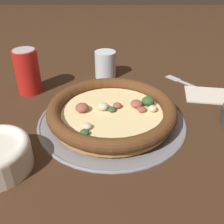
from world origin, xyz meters
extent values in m
plane|color=#3D2616|center=(0.00, 0.00, 0.00)|extent=(3.00, 3.00, 0.00)
cylinder|color=gray|center=(0.00, 0.00, 0.00)|extent=(0.34, 0.34, 0.00)
torus|color=gray|center=(0.00, 0.00, 0.00)|extent=(0.35, 0.35, 0.01)
cylinder|color=#BC7F42|center=(0.00, 0.00, 0.02)|extent=(0.28, 0.28, 0.01)
torus|color=#563319|center=(0.00, 0.00, 0.03)|extent=(0.30, 0.30, 0.03)
cylinder|color=#A32D19|center=(0.00, 0.00, 0.02)|extent=(0.25, 0.25, 0.00)
cylinder|color=beige|center=(0.00, 0.00, 0.03)|extent=(0.24, 0.24, 0.00)
ellipsoid|color=#994C3D|center=(0.07, 0.00, 0.04)|extent=(0.04, 0.04, 0.02)
ellipsoid|color=#994C3D|center=(-0.07, 0.00, 0.03)|extent=(0.03, 0.03, 0.01)
ellipsoid|color=#994C3D|center=(-0.06, -0.02, 0.04)|extent=(0.04, 0.04, 0.02)
ellipsoid|color=#994C3D|center=(-0.01, -0.02, 0.03)|extent=(0.02, 0.02, 0.01)
ellipsoid|color=#2D5628|center=(0.00, 0.00, 0.03)|extent=(0.03, 0.03, 0.01)
ellipsoid|color=#2D5628|center=(-0.09, -0.03, 0.04)|extent=(0.04, 0.04, 0.02)
ellipsoid|color=beige|center=(-0.09, 0.00, 0.03)|extent=(0.03, 0.03, 0.01)
ellipsoid|color=beige|center=(0.02, -0.01, 0.04)|extent=(0.03, 0.03, 0.02)
ellipsoid|color=beige|center=(0.05, 0.07, 0.03)|extent=(0.03, 0.03, 0.01)
ellipsoid|color=#2D5628|center=(0.06, 0.09, 0.03)|extent=(0.02, 0.02, 0.01)
cylinder|color=silver|center=(0.02, -0.25, 0.04)|extent=(0.07, 0.07, 0.08)
cube|color=beige|center=(-0.27, -0.12, 0.00)|extent=(0.13, 0.11, 0.01)
cube|color=#B7B7BC|center=(-0.25, -0.18, 0.00)|extent=(0.09, 0.10, 0.00)
cube|color=#B7B7BC|center=(-0.19, -0.24, 0.00)|extent=(0.05, 0.05, 0.00)
cylinder|color=red|center=(0.23, -0.15, 0.06)|extent=(0.07, 0.07, 0.12)
cylinder|color=#BCBCC1|center=(0.23, -0.15, 0.12)|extent=(0.06, 0.06, 0.00)
camera|label=1|loc=(0.00, 0.52, 0.35)|focal=42.00mm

